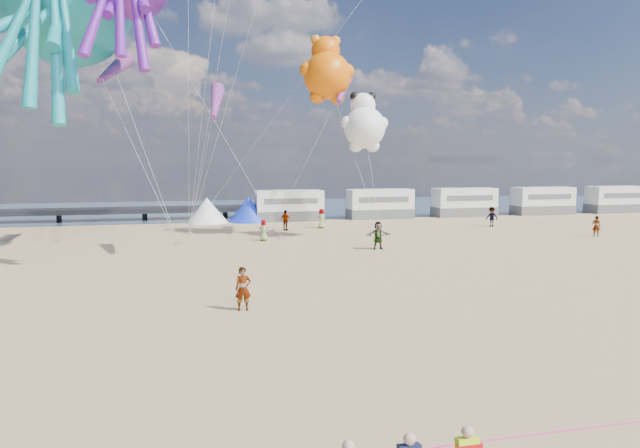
{
  "coord_description": "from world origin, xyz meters",
  "views": [
    {
      "loc": [
        -4.03,
        -15.47,
        6.01
      ],
      "look_at": [
        1.07,
        6.0,
        3.52
      ],
      "focal_mm": 32.0,
      "sensor_mm": 36.0,
      "label": 1
    }
  ],
  "objects": [
    {
      "name": "motorhome_3",
      "position": [
        34.5,
        40.0,
        1.5
      ],
      "size": [
        6.6,
        2.5,
        3.0
      ],
      "primitive_type": "cube",
      "color": "silver",
      "rests_on": "ground"
    },
    {
      "name": "sandbag_d",
      "position": [
        2.8,
        30.57,
        0.11
      ],
      "size": [
        0.5,
        0.35,
        0.22
      ],
      "primitive_type": "cube",
      "color": "gray",
      "rests_on": "ground"
    },
    {
      "name": "sandbag_a",
      "position": [
        -4.58,
        25.8,
        0.11
      ],
      "size": [
        0.5,
        0.35,
        0.22
      ],
      "primitive_type": "cube",
      "color": "gray",
      "rests_on": "ground"
    },
    {
      "name": "sandbag_b",
      "position": [
        3.06,
        26.82,
        0.11
      ],
      "size": [
        0.5,
        0.35,
        0.22
      ],
      "primitive_type": "cube",
      "color": "gray",
      "rests_on": "ground"
    },
    {
      "name": "beachgoer_2",
      "position": [
        22.89,
        30.7,
        0.89
      ],
      "size": [
        0.96,
        0.8,
        1.78
      ],
      "primitive_type": "imported",
      "rotation": [
        0.0,
        0.0,
        2.99
      ],
      "color": "#7F6659",
      "rests_on": "ground"
    },
    {
      "name": "motorhome_4",
      "position": [
        44.0,
        40.0,
        1.5
      ],
      "size": [
        6.6,
        2.5,
        3.0
      ],
      "primitive_type": "cube",
      "color": "silver",
      "rests_on": "ground"
    },
    {
      "name": "windsock_left",
      "position": [
        -8.35,
        25.07,
        11.95
      ],
      "size": [
        2.21,
        6.94,
        6.85
      ],
      "primitive_type": null,
      "rotation": [
        0.0,
        0.0,
        -0.16
      ],
      "color": "red"
    },
    {
      "name": "windsock_mid",
      "position": [
        8.08,
        27.82,
        11.47
      ],
      "size": [
        3.11,
        5.59,
        5.64
      ],
      "primitive_type": null,
      "rotation": [
        0.0,
        0.0,
        -0.4
      ],
      "color": "red"
    },
    {
      "name": "kite_panda",
      "position": [
        9.19,
        25.72,
        8.41
      ],
      "size": [
        4.67,
        4.53,
        5.33
      ],
      "primitive_type": null,
      "rotation": [
        0.0,
        0.0,
        -0.31
      ],
      "color": "white"
    },
    {
      "name": "motorhome_2",
      "position": [
        25.0,
        40.0,
        1.5
      ],
      "size": [
        6.6,
        2.5,
        3.0
      ],
      "primitive_type": "cube",
      "color": "silver",
      "rests_on": "ground"
    },
    {
      "name": "tent_blue",
      "position": [
        2.0,
        40.0,
        1.2
      ],
      "size": [
        4.0,
        4.0,
        2.4
      ],
      "primitive_type": "cone",
      "color": "#1933CC",
      "rests_on": "ground"
    },
    {
      "name": "tent_white",
      "position": [
        -2.0,
        40.0,
        1.2
      ],
      "size": [
        4.0,
        4.0,
        2.4
      ],
      "primitive_type": "cone",
      "color": "white",
      "rests_on": "ground"
    },
    {
      "name": "motorhome_1",
      "position": [
        15.5,
        40.0,
        1.5
      ],
      "size": [
        6.6,
        2.5,
        3.0
      ],
      "primitive_type": "cube",
      "color": "silver",
      "rests_on": "ground"
    },
    {
      "name": "water",
      "position": [
        0.0,
        55.0,
        0.02
      ],
      "size": [
        120.0,
        120.0,
        0.0
      ],
      "primitive_type": "plane",
      "color": "#355166",
      "rests_on": "ground"
    },
    {
      "name": "ground",
      "position": [
        0.0,
        0.0,
        0.0
      ],
      "size": [
        120.0,
        120.0,
        0.0
      ],
      "primitive_type": "plane",
      "color": "tan",
      "rests_on": "ground"
    },
    {
      "name": "beachgoer_5",
      "position": [
        27.45,
        22.81,
        0.82
      ],
      "size": [
        1.39,
        1.44,
        1.64
      ],
      "primitive_type": "imported",
      "rotation": [
        0.0,
        0.0,
        2.32
      ],
      "color": "#7F6659",
      "rests_on": "ground"
    },
    {
      "name": "windsock_right",
      "position": [
        -2.06,
        20.23,
        9.47
      ],
      "size": [
        1.45,
        4.41,
        4.33
      ],
      "primitive_type": null,
      "rotation": [
        0.0,
        0.0,
        -0.13
      ],
      "color": "red"
    },
    {
      "name": "kite_teddy_orange",
      "position": [
        6.66,
        27.16,
        12.31
      ],
      "size": [
        4.89,
        4.67,
        6.15
      ],
      "primitive_type": null,
      "rotation": [
        0.0,
        0.0,
        -0.14
      ],
      "color": "#F26404"
    },
    {
      "name": "beachgoer_3",
      "position": [
        4.28,
        32.12,
        0.88
      ],
      "size": [
        1.28,
        1.24,
        1.75
      ],
      "primitive_type": "imported",
      "rotation": [
        0.0,
        0.0,
        2.42
      ],
      "color": "#7F6659",
      "rests_on": "ground"
    },
    {
      "name": "beachgoer_6",
      "position": [
        7.65,
        33.05,
        0.86
      ],
      "size": [
        0.72,
        0.57,
        1.72
      ],
      "primitive_type": "imported",
      "rotation": [
        0.0,
        0.0,
        3.43
      ],
      "color": "#7F6659",
      "rests_on": "ground"
    },
    {
      "name": "sandbag_e",
      "position": [
        -3.77,
        31.14,
        0.11
      ],
      "size": [
        0.5,
        0.35,
        0.22
      ],
      "primitive_type": "cube",
      "color": "gray",
      "rests_on": "ground"
    },
    {
      "name": "beachgoer_0",
      "position": [
        1.61,
        26.38,
        0.79
      ],
      "size": [
        0.68,
        0.57,
        1.59
      ],
      "primitive_type": "imported",
      "rotation": [
        0.0,
        0.0,
        2.76
      ],
      "color": "#7F6659",
      "rests_on": "ground"
    },
    {
      "name": "sandbag_c",
      "position": [
        10.95,
        26.81,
        0.11
      ],
      "size": [
        0.5,
        0.35,
        0.22
      ],
      "primitive_type": "cube",
      "color": "gray",
      "rests_on": "ground"
    },
    {
      "name": "standing_person",
      "position": [
        -1.86,
        6.95,
        0.88
      ],
      "size": [
        0.65,
        0.43,
        1.76
      ],
      "primitive_type": "imported",
      "rotation": [
        0.0,
        0.0,
        -0.01
      ],
      "color": "tan",
      "rests_on": "ground"
    },
    {
      "name": "motorhome_0",
      "position": [
        6.0,
        40.0,
        1.5
      ],
      "size": [
        6.6,
        2.5,
        3.0
      ],
      "primitive_type": "cube",
      "color": "silver",
      "rests_on": "ground"
    },
    {
      "name": "kite_octopus_teal",
      "position": [
        -11.08,
        25.25,
        16.02
      ],
      "size": [
        8.99,
        13.75,
        14.52
      ],
      "primitive_type": null,
      "rotation": [
        0.0,
        0.0,
        -0.3
      ],
      "color": "teal"
    },
    {
      "name": "beachgoer_4",
      "position": [
        8.58,
        20.61,
        0.94
      ],
      "size": [
        1.12,
        0.52,
        1.88
      ],
      "primitive_type": "imported",
      "rotation": [
        0.0,
        0.0,
        6.23
      ],
      "color": "#7F6659",
      "rests_on": "ground"
    }
  ]
}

